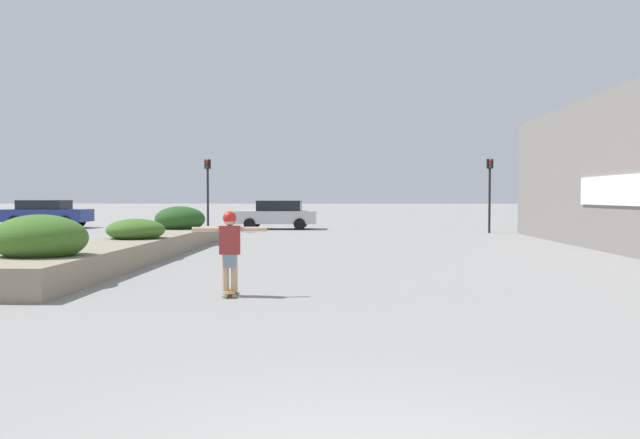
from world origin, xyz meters
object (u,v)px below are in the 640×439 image
Objects in this scene: skateboarder at (230,242)px; traffic_light_left at (208,183)px; car_center_right at (277,214)px; traffic_light_right at (490,183)px; skateboard at (230,292)px; car_leftmost at (47,213)px.

skateboarder is 20.19m from traffic_light_left.
traffic_light_left is at bearing 129.55° from car_center_right.
traffic_light_right reaches higher than skateboarder.
traffic_light_left is (-4.63, 19.59, 2.35)m from skateboard.
car_center_right reaches higher than skateboarder.
traffic_light_right is (8.95, 19.02, 2.32)m from skateboard.
traffic_light_left is at bearing 70.48° from car_leftmost.
car_leftmost is at bearing 160.48° from traffic_light_left.
skateboarder is 21.07m from traffic_light_right.
traffic_light_left is at bearing 96.73° from skateboard.
traffic_light_left reaches higher than skateboarder.
car_center_right is at bearing 86.28° from car_leftmost.
traffic_light_left reaches higher than skateboard.
traffic_light_right is (8.95, 19.02, 1.46)m from skateboarder.
traffic_light_right is at bearing 58.21° from skateboard.
car_center_right is at bearing 87.24° from skateboarder.
skateboarder is at bearing -76.69° from traffic_light_left.
traffic_light_left is 13.60m from traffic_light_right.
skateboarder is (0.00, 0.00, 0.86)m from skateboard.
car_leftmost is 10.42m from traffic_light_left.
skateboarder reaches higher than skateboard.
skateboard is 0.17× the size of car_leftmost.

